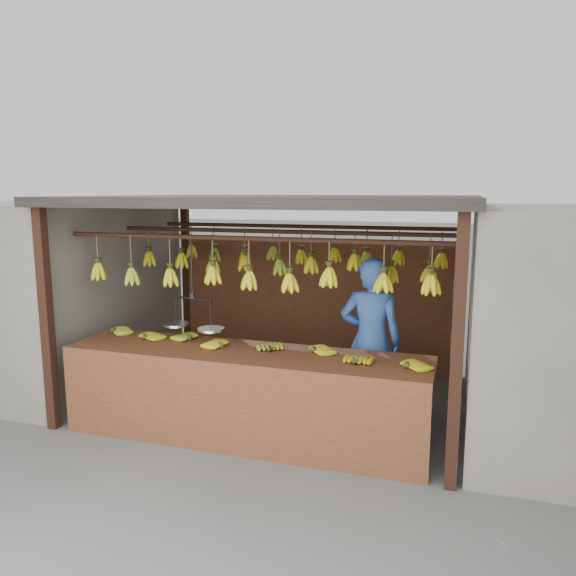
% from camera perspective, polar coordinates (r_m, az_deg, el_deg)
% --- Properties ---
extents(ground, '(80.00, 80.00, 0.00)m').
position_cam_1_polar(ground, '(6.84, -0.78, -11.22)').
color(ground, '#5B5B57').
extents(stall, '(4.30, 3.30, 2.40)m').
position_cam_1_polar(stall, '(6.71, 0.07, 5.70)').
color(stall, black).
rests_on(stall, ground).
extents(neighbor_left, '(3.00, 3.00, 2.30)m').
position_cam_1_polar(neighbor_left, '(8.36, -24.89, -0.07)').
color(neighbor_left, slate).
rests_on(neighbor_left, ground).
extents(counter, '(3.63, 0.83, 0.96)m').
position_cam_1_polar(counter, '(5.51, -4.84, -8.64)').
color(counter, brown).
rests_on(counter, ground).
extents(hanging_bananas, '(3.64, 2.24, 0.39)m').
position_cam_1_polar(hanging_bananas, '(6.43, -0.83, 2.29)').
color(hanging_bananas, gold).
rests_on(hanging_bananas, ground).
extents(balance_scale, '(0.70, 0.35, 0.94)m').
position_cam_1_polar(balance_scale, '(5.85, -9.61, -3.41)').
color(balance_scale, black).
rests_on(balance_scale, ground).
extents(vendor, '(0.67, 0.46, 1.78)m').
position_cam_1_polar(vendor, '(6.01, 8.40, -5.37)').
color(vendor, '#3359A5').
rests_on(vendor, ground).
extents(bag_bundles, '(0.08, 0.26, 1.33)m').
position_cam_1_polar(bag_bundles, '(7.54, 16.72, -1.50)').
color(bag_bundles, red).
rests_on(bag_bundles, ground).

